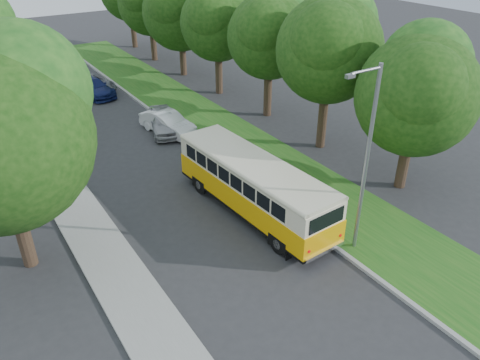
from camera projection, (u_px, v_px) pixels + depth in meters
ground at (238, 252)px, 19.81m from camera, size 120.00×120.00×0.00m
curb at (243, 179)px, 25.13m from camera, size 0.20×70.00×0.15m
grass_verge at (278, 168)px, 26.26m from camera, size 4.50×70.00×0.13m
sidewalk at (89, 229)px, 21.14m from camera, size 2.20×70.00×0.12m
treeline at (132, 26)px, 31.50m from camera, size 24.27×41.91×9.46m
lamppost_near at (365, 158)px, 17.85m from camera, size 1.71×0.16×8.00m
lamppost_far at (21, 80)px, 27.20m from camera, size 1.71×0.16×7.50m
warning_sign at (50, 141)px, 25.55m from camera, size 0.56×0.10×2.50m
vintage_bus at (254, 187)px, 21.77m from camera, size 2.96×9.54×2.80m
car_silver at (164, 121)px, 30.51m from camera, size 2.96×4.78×1.52m
car_white at (168, 123)px, 30.37m from camera, size 2.51×4.50×1.40m
car_blue at (93, 87)px, 36.68m from camera, size 2.85×5.06×1.38m
car_grey at (91, 83)px, 37.66m from camera, size 3.60×5.29×1.34m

